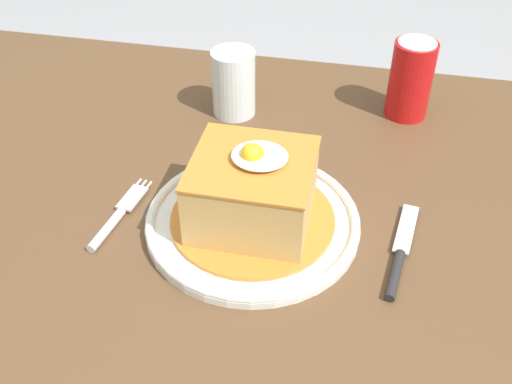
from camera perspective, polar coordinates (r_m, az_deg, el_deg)
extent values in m
cube|color=brown|center=(0.80, 1.45, -3.10)|extent=(1.29, 0.85, 0.04)
cylinder|color=brown|center=(1.46, -18.47, -1.36)|extent=(0.07, 0.07, 0.70)
cylinder|color=white|center=(0.76, -0.31, -2.97)|extent=(0.27, 0.27, 0.01)
torus|color=white|center=(0.76, -0.31, -2.56)|extent=(0.27, 0.27, 0.01)
cylinder|color=orange|center=(0.76, -0.31, -2.52)|extent=(0.21, 0.21, 0.01)
cube|color=tan|center=(0.73, -0.33, 0.08)|extent=(0.14, 0.14, 0.08)
cube|color=orange|center=(0.70, -0.34, 2.79)|extent=(0.14, 0.14, 0.00)
ellipsoid|color=white|center=(0.70, 0.34, 3.45)|extent=(0.07, 0.06, 0.01)
sphere|color=yellow|center=(0.69, -0.34, 3.55)|extent=(0.03, 0.03, 0.03)
cylinder|color=silver|center=(0.77, -13.97, -3.45)|extent=(0.02, 0.08, 0.01)
cube|color=silver|center=(0.81, -11.66, -0.54)|extent=(0.03, 0.05, 0.00)
cylinder|color=silver|center=(0.83, -10.34, 0.39)|extent=(0.01, 0.03, 0.00)
cylinder|color=silver|center=(0.83, -10.82, 0.51)|extent=(0.01, 0.03, 0.00)
cylinder|color=silver|center=(0.83, -11.31, 0.63)|extent=(0.01, 0.03, 0.00)
cylinder|color=#262628|center=(0.72, 13.04, -7.66)|extent=(0.02, 0.08, 0.01)
cube|color=silver|center=(0.78, 14.05, -3.37)|extent=(0.03, 0.09, 0.00)
cylinder|color=red|center=(0.97, 14.45, 10.26)|extent=(0.07, 0.07, 0.12)
cylinder|color=silver|center=(0.94, 15.07, 13.52)|extent=(0.06, 0.06, 0.00)
cylinder|color=silver|center=(0.96, -2.10, 9.07)|extent=(0.06, 0.06, 0.06)
cylinder|color=silver|center=(0.95, -2.13, 10.29)|extent=(0.07, 0.07, 0.10)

